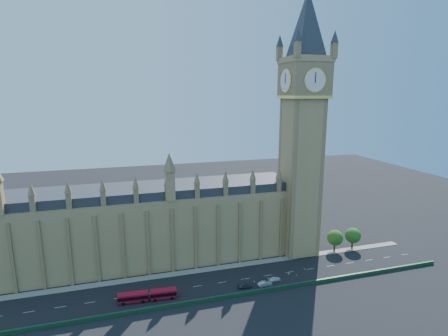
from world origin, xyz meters
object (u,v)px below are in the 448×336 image
object	(u,v)px
red_bus	(147,296)
car_grey	(245,285)
car_silver	(265,284)
car_white	(274,279)

from	to	relation	value
red_bus	car_grey	bearing A→B (deg)	1.09
red_bus	car_grey	world-z (taller)	red_bus
car_silver	car_grey	bearing A→B (deg)	81.19
red_bus	car_white	bearing A→B (deg)	3.39
red_bus	car_silver	distance (m)	36.36
red_bus	car_grey	size ratio (longest dim) A/B	3.63
car_silver	car_white	world-z (taller)	car_silver
red_bus	car_silver	bearing A→B (deg)	0.45
car_grey	red_bus	bearing A→B (deg)	90.81
red_bus	car_white	world-z (taller)	red_bus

